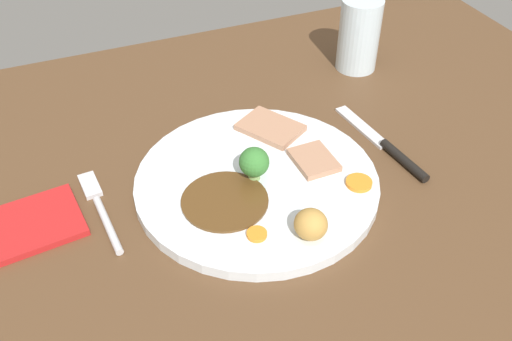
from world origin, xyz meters
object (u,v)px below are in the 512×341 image
Objects in this scene: meat_slice_under at (313,159)px; fork at (101,209)px; carrot_coin_back at (257,234)px; broccoli_floret at (253,161)px; folded_napkin at (32,224)px; roast_potato_left at (311,224)px; knife at (388,147)px; meat_slice_main at (270,128)px; carrot_coin_front at (359,183)px; water_glass at (359,35)px; dinner_plate at (256,181)px.

meat_slice_under is 0.39× the size of fork.
carrot_coin_back is 10.06cm from broccoli_floret.
broccoli_floret is 0.29× the size of fork.
folded_napkin is (-26.10, 3.08, -3.52)cm from broccoli_floret.
roast_potato_left is 0.20× the size of knife.
meat_slice_main is 1.34× the size of meat_slice_under.
roast_potato_left reaches higher than carrot_coin_front.
meat_slice_main is at bearing 8.95° from folded_napkin.
folded_napkin is at bearing 79.76° from knife.
carrot_coin_back is 0.12× the size of knife.
water_glass reaches higher than carrot_coin_back.
knife is at bearing -99.01° from fork.
broccoli_floret is 33.36cm from water_glass.
roast_potato_left is at bearing -129.09° from fork.
meat_slice_main is 19.88cm from roast_potato_left.
roast_potato_left is at bearing 116.89° from knife.
roast_potato_left is 0.25× the size of fork.
dinner_plate is 2.72× the size of folded_napkin.
broccoli_floret is 0.41× the size of folded_napkin.
dinner_plate is 11.66cm from roast_potato_left.
folded_napkin is (-26.43, 3.18, -0.30)cm from dinner_plate.
meat_slice_under reaches higher than knife.
broccoli_floret is at bearing -142.06° from water_glass.
broccoli_floret reaches higher than fork.
meat_slice_under is 0.32× the size of knife.
knife is at bearing -31.87° from meat_slice_main.
folded_napkin is at bearing 173.15° from dinner_plate.
water_glass is at bearing 37.94° from broccoli_floret.
carrot_coin_back reaches higher than fork.
carrot_coin_front is at bearing 29.71° from roast_potato_left.
carrot_coin_front is (10.93, -6.03, 0.96)cm from dinner_plate.
dinner_plate is 12.52cm from carrot_coin_front.
dinner_plate is 9.36× the size of carrot_coin_front.
dinner_plate is 4.97× the size of meat_slice_under.
water_glass is 55.44cm from folded_napkin.
meat_slice_under is at bearing -0.25° from dinner_plate.
water_glass is at bearing 52.76° from roast_potato_left.
meat_slice_under is at bearing -5.36° from folded_napkin.
water_glass reaches higher than dinner_plate.
broccoli_floret is at bearing 83.23° from knife.
carrot_coin_back is 24.33cm from knife.
meat_slice_main is 2.53× the size of carrot_coin_front.
folded_napkin is at bearing -171.05° from meat_slice_main.
carrot_coin_back is 42.13cm from water_glass.
meat_slice_main and meat_slice_under have the same top height.
carrot_coin_back is at bearing -28.37° from folded_napkin.
carrot_coin_back is at bearing -168.06° from carrot_coin_front.
dinner_plate is 6.71× the size of broccoli_floret.
knife is (22.58, 8.97, -1.18)cm from carrot_coin_back.
broccoli_floret is at bearing -125.67° from meat_slice_main.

